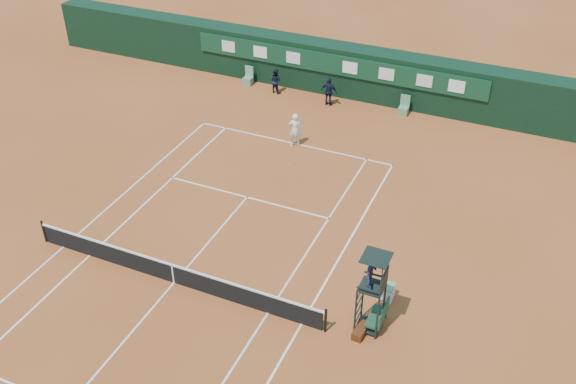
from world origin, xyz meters
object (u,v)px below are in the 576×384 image
object	(u,v)px
tennis_net	(173,273)
player	(295,130)
umpire_chair	(372,278)
player_bench	(380,315)
cooler	(386,292)

from	to	relation	value
tennis_net	player	bearing A→B (deg)	89.27
tennis_net	umpire_chair	size ratio (longest dim) A/B	3.77
umpire_chair	player_bench	world-z (taller)	umpire_chair
umpire_chair	player	distance (m)	13.45
tennis_net	player	size ratio (longest dim) A/B	6.95
cooler	player	world-z (taller)	player
tennis_net	umpire_chair	bearing A→B (deg)	5.74
player_bench	player	distance (m)	13.40
umpire_chair	player	size ratio (longest dim) A/B	1.84
tennis_net	player_bench	size ratio (longest dim) A/B	10.75
umpire_chair	player_bench	xyz separation A→B (m)	(0.35, 0.22, -1.86)
tennis_net	player_bench	distance (m)	8.17
umpire_chair	player	bearing A→B (deg)	124.70
umpire_chair	cooler	bearing A→B (deg)	84.76
cooler	player	size ratio (longest dim) A/B	0.35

